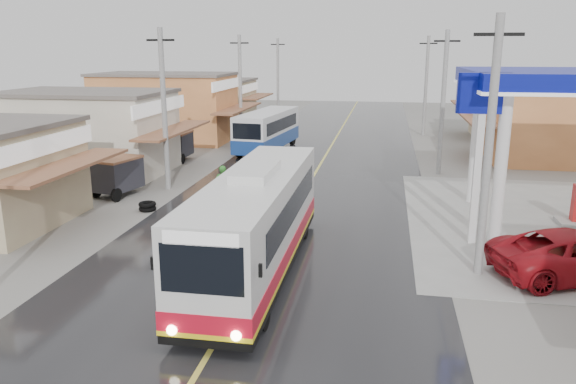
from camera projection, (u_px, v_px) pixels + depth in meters
name	position (u px, v px, depth m)	size (l,w,h in m)	color
ground	(264.00, 260.00, 19.14)	(120.00, 120.00, 0.00)	slate
road	(317.00, 169.00, 33.45)	(12.00, 90.00, 0.02)	black
centre_line	(317.00, 169.00, 33.45)	(0.15, 90.00, 0.01)	#D8CC4C
shopfronts_left	(135.00, 154.00, 38.48)	(11.00, 44.00, 5.20)	tan
utility_poles_left	(210.00, 162.00, 35.57)	(1.60, 50.00, 8.00)	gray
utility_poles_right	(438.00, 174.00, 32.29)	(1.60, 36.00, 8.00)	gray
coach_bus	(257.00, 222.00, 17.84)	(2.64, 11.00, 3.43)	silver
second_bus	(267.00, 130.00, 39.20)	(3.17, 8.48, 2.75)	silver
cyclist	(224.00, 198.00, 24.34)	(1.16, 2.14, 2.19)	black
tricycle_near	(118.00, 174.00, 27.26)	(2.10, 2.75, 1.89)	#26262D
tricycle_far	(177.00, 144.00, 35.89)	(1.60, 2.42, 1.85)	#26262D
tyre_stack	(147.00, 206.00, 24.93)	(0.77, 0.77, 0.40)	black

